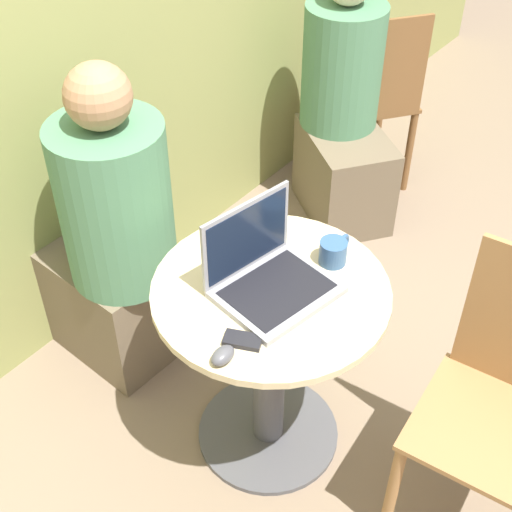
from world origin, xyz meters
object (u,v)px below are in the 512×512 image
Objects in this scene: person_seated at (112,248)px; chair_empty at (499,405)px; laptop at (267,274)px; cell_phone at (243,340)px.

chair_empty is at bearing -81.08° from person_seated.
laptop is 0.75m from chair_empty.
laptop reaches higher than chair_empty.
laptop is 0.23m from cell_phone.
laptop is 0.73m from person_seated.
laptop is at bearing -89.49° from person_seated.
cell_phone is at bearing 125.01° from chair_empty.
person_seated is (-0.21, 1.35, 0.02)m from chair_empty.
laptop reaches higher than cell_phone.
chair_empty is (0.42, -0.59, -0.23)m from cell_phone.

